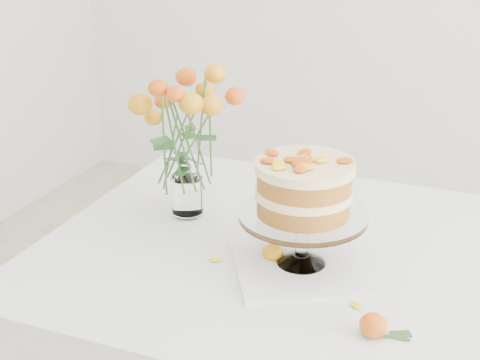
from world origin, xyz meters
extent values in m
cube|color=tan|center=(0.00, 0.00, 0.73)|extent=(1.40, 0.90, 0.04)
cylinder|color=tan|center=(-0.62, 0.37, 0.35)|extent=(0.06, 0.06, 0.71)
cube|color=white|center=(0.00, 0.00, 0.75)|extent=(1.42, 0.92, 0.01)
cube|color=white|center=(0.00, 0.46, 0.65)|extent=(1.42, 0.01, 0.20)
cube|color=white|center=(-0.71, 0.00, 0.65)|extent=(0.01, 0.92, 0.20)
cube|color=white|center=(-0.12, -0.07, 0.76)|extent=(0.38, 0.38, 0.01)
cylinder|color=white|center=(-0.12, -0.07, 0.83)|extent=(0.03, 0.03, 0.09)
cylinder|color=white|center=(-0.12, -0.07, 0.88)|extent=(0.27, 0.27, 0.01)
cylinder|color=#A06F24|center=(-0.12, -0.07, 0.90)|extent=(0.25, 0.25, 0.04)
cylinder|color=beige|center=(-0.12, -0.07, 0.93)|extent=(0.26, 0.26, 0.02)
cylinder|color=#A06F24|center=(-0.12, -0.07, 0.96)|extent=(0.25, 0.25, 0.04)
cylinder|color=beige|center=(-0.12, -0.07, 0.98)|extent=(0.26, 0.26, 0.02)
cylinder|color=white|center=(-0.45, 0.07, 0.76)|extent=(0.06, 0.06, 0.01)
cylinder|color=white|center=(-0.45, 0.07, 0.81)|extent=(0.08, 0.08, 0.09)
ellipsoid|color=orange|center=(-0.19, -0.07, 0.78)|extent=(0.05, 0.05, 0.04)
cylinder|color=#345E25|center=(-0.15, -0.07, 0.76)|extent=(0.06, 0.01, 0.00)
ellipsoid|color=#B95D09|center=(0.07, -0.26, 0.78)|extent=(0.05, 0.05, 0.04)
cylinder|color=#345E25|center=(0.10, -0.26, 0.76)|extent=(0.06, 0.01, 0.01)
ellipsoid|color=yellow|center=(-0.12, -0.10, 0.76)|extent=(0.03, 0.02, 0.00)
ellipsoid|color=yellow|center=(-0.02, -0.14, 0.76)|extent=(0.03, 0.02, 0.00)
ellipsoid|color=yellow|center=(0.02, -0.18, 0.76)|extent=(0.03, 0.02, 0.00)
ellipsoid|color=yellow|center=(-0.26, -0.05, 0.76)|extent=(0.03, 0.02, 0.00)
ellipsoid|color=yellow|center=(-0.30, -0.12, 0.76)|extent=(0.03, 0.02, 0.00)
camera|label=1|loc=(0.22, -1.27, 1.47)|focal=50.00mm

